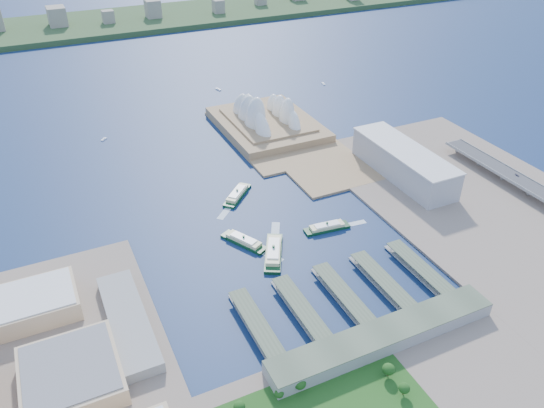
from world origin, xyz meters
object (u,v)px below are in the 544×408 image
ferry_a (244,240)px  ferry_b (237,193)px  ferry_c (274,250)px  car_c (517,175)px  opera_house (267,108)px  toaster_building (403,163)px  ferry_d (327,226)px

ferry_a → ferry_b: ferry_b is taller
ferry_c → car_c: size_ratio=12.19×
opera_house → toaster_building: 219.62m
ferry_a → ferry_c: ferry_c is taller
opera_house → ferry_d: opera_house is taller
ferry_d → car_c: 249.48m
ferry_b → car_c: (309.42, -120.25, 10.49)m
ferry_c → ferry_d: bearing=-139.8°
ferry_a → ferry_c: bearing=-84.8°
car_c → opera_house: bearing=125.8°
toaster_building → ferry_b: toaster_building is taller
ferry_b → ferry_d: 118.42m
toaster_building → ferry_c: (-209.11, -72.23, -14.70)m
opera_house → ferry_d: bearing=-100.9°
toaster_building → ferry_a: size_ratio=2.98×
ferry_d → opera_house: bearing=-5.3°
opera_house → ferry_d: size_ratio=3.64×
ferry_a → ferry_d: 90.21m
ferry_c → opera_house: bearing=-85.6°
opera_house → toaster_building: size_ratio=1.16×
toaster_building → car_c: 132.94m
ferry_d → ferry_c: bearing=107.8°
ferry_b → car_c: car_c is taller
car_c → ferry_a: bearing=174.3°
ferry_d → ferry_a: bearing=86.2°
toaster_building → ferry_d: 151.66m
ferry_a → toaster_building: bearing=-17.4°
opera_house → toaster_building: opera_house is taller
ferry_a → ferry_b: size_ratio=0.97×
ferry_a → ferry_c: (19.42, -29.81, 0.88)m
opera_house → ferry_d: 263.41m
opera_house → ferry_b: 192.76m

